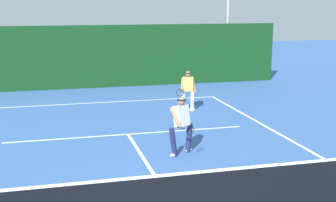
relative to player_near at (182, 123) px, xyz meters
name	(u,v)px	position (x,y,z in m)	size (l,w,h in m)	color
court_line_baseline_far	(108,102)	(-1.12, 7.63, -0.91)	(9.64, 0.10, 0.01)	white
court_line_service	(128,134)	(-1.12, 2.41, -0.91)	(7.86, 0.10, 0.01)	white
court_line_centre	(149,167)	(-1.12, -0.81, -0.91)	(0.10, 6.40, 0.01)	white
tennis_net	(183,196)	(-1.12, -4.01, -0.40)	(10.57, 0.09, 1.07)	#1E4723
player_near	(182,123)	(0.00, 0.00, 0.00)	(0.86, 1.03, 1.66)	#1E234C
player_far	(188,89)	(1.77, 5.21, -0.04)	(0.94, 0.86, 1.59)	silver
tennis_ball	(74,202)	(-3.17, -2.66, -0.88)	(0.07, 0.07, 0.07)	#D1E033
back_fence_windscreen	(97,57)	(-1.12, 11.32, 0.66)	(19.16, 0.12, 3.14)	#0F3817
light_pole	(228,3)	(6.27, 12.42, 3.30)	(0.55, 0.44, 6.78)	#9EA39E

